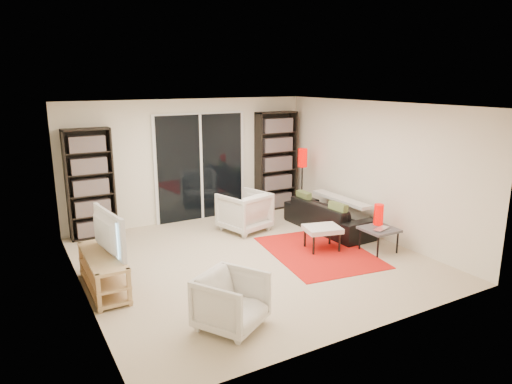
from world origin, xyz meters
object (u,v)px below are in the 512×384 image
Objects in this scene: sofa at (329,216)px; side_table at (379,231)px; armchair_front at (231,301)px; bookshelf_left at (90,184)px; armchair_back at (244,211)px; ottoman at (322,230)px; floor_lamp at (302,164)px; bookshelf_right at (276,161)px; tv_stand at (103,271)px.

side_table is at bearing 178.14° from sofa.
armchair_front is 1.32× the size of side_table.
bookshelf_left reaches higher than side_table.
armchair_back is at bearing 28.28° from armchair_front.
ottoman is 2.21m from floor_lamp.
bookshelf_right is 5.09m from armchair_front.
sofa is at bearing -87.59° from bookshelf_right.
armchair_front is 2.81m from ottoman.
ottoman is at bearing -0.06° from armchair_front.
armchair_back is at bearing 113.07° from ottoman.
armchair_back is at bearing -21.87° from bookshelf_left.
bookshelf_right is 1.11× the size of sofa.
tv_stand is (-4.14, -2.28, -0.79)m from bookshelf_right.
bookshelf_right is at bearing -0.00° from bookshelf_left.
tv_stand is 0.96× the size of floor_lamp.
bookshelf_right is 2.72m from ottoman.
bookshelf_left is 2.41× the size of armchair_back.
bookshelf_right is 4.80m from tv_stand.
sofa reaches higher than ottoman.
bookshelf_left reaches higher than armchair_back.
tv_stand is 0.71× the size of sofa.
bookshelf_right reaches higher than side_table.
bookshelf_left is 1.41× the size of floor_lamp.
side_table is (0.76, -0.52, 0.01)m from ottoman.
armchair_back reaches higher than sofa.
bookshelf_left is 1.46× the size of tv_stand.
ottoman is 0.92m from side_table.
side_table is (3.17, 0.93, 0.04)m from armchair_front.
tv_stand reaches higher than ottoman.
sofa is (0.07, -1.77, -0.77)m from bookshelf_right.
bookshelf_left reaches higher than armchair_front.
side_table is at bearing -93.51° from floor_lamp.
armchair_back is 1.52× the size of side_table.
armchair_front is 3.30m from side_table.
floor_lamp is (0.23, -0.65, 0.01)m from bookshelf_right.
tv_stand is at bearing 90.74° from armchair_front.
side_table is at bearing -88.42° from bookshelf_right.
tv_stand is 1.65× the size of armchair_back.
bookshelf_left reaches higher than ottoman.
bookshelf_right is 1.57× the size of tv_stand.
tv_stand is 4.74m from floor_lamp.
armchair_back is 0.58× the size of floor_lamp.
armchair_front is 1.06× the size of ottoman.
side_table is at bearing -14.79° from armchair_front.
sofa is 1.29m from side_table.
side_table is (0.01, -1.29, 0.08)m from sofa.
bookshelf_left is 2.77× the size of armchair_front.
sofa reaches higher than side_table.
floor_lamp is at bearing -70.46° from bookshelf_right.
tv_stand is 2.50× the size of side_table.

